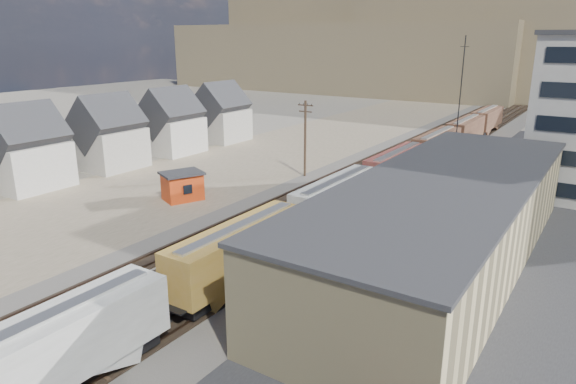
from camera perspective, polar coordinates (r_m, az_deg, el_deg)
The scene contains 13 objects.
ground at distance 34.40m, azimuth -24.53°, elevation -15.85°, with size 300.00×300.00×0.00m, color #6B6356.
ballast_bed at distance 71.48m, azimuth 11.09°, elevation 2.16°, with size 18.00×200.00×0.06m, color #4C4742.
dirt_yard at distance 73.19m, azimuth -6.65°, elevation 2.70°, with size 24.00×180.00×0.03m, color #6D624B.
asphalt_lot at distance 52.48m, azimuth 27.16°, elevation -4.83°, with size 26.00×120.00×0.04m, color #232326.
rail_tracks at distance 71.66m, azimuth 10.68°, elevation 2.29°, with size 11.40×200.00×0.24m.
freight_train at distance 56.50m, azimuth 9.16°, elevation 1.28°, with size 3.00×119.74×4.46m.
warehouse at distance 43.09m, azimuth 16.91°, elevation -2.98°, with size 12.40×40.40×7.25m.
utility_pole_north at distance 67.06m, azimuth 1.92°, elevation 6.13°, with size 2.20×0.32×10.00m.
radio_mast at distance 77.34m, azimuth 18.53°, elevation 9.58°, with size 1.20×0.16×18.00m.
townhouse_row at distance 72.80m, azimuth -23.06°, elevation 4.87°, with size 8.15×68.16×10.47m.
hills_north at distance 184.02m, azimuth 26.14°, elevation 14.03°, with size 265.00×80.00×32.00m.
maintenance_shed at distance 59.08m, azimuth -11.65°, elevation 0.69°, with size 4.94×5.46×3.26m.
parked_car_blue at distance 73.79m, azimuth 28.87°, elevation 1.40°, with size 2.54×5.50×1.53m, color navy.
Camera 1 is at (25.82, -14.27, 17.69)m, focal length 32.00 mm.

